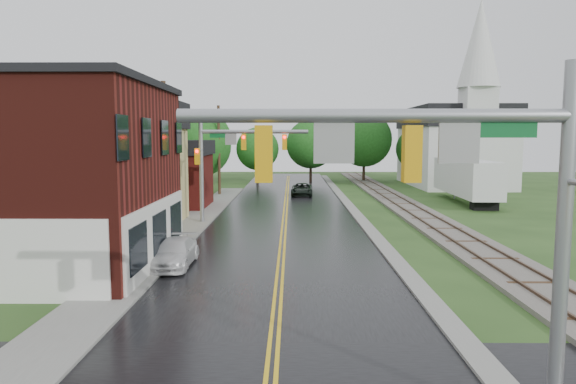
{
  "coord_description": "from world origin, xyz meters",
  "views": [
    {
      "loc": [
        0.5,
        -7.51,
        5.8
      ],
      "look_at": [
        0.34,
        14.17,
        3.5
      ],
      "focal_mm": 32.0,
      "sensor_mm": 36.0,
      "label": 1
    }
  ],
  "objects_px": {
    "pickup_white": "(175,253)",
    "traffic_signal_far": "(233,150)",
    "semi_trailer": "(466,177)",
    "tree_left_e": "(202,147)",
    "suv_dark": "(302,190)",
    "traffic_signal_near": "(452,183)",
    "tree_left_b": "(53,139)",
    "utility_pole_b": "(165,157)",
    "church": "(456,137)",
    "utility_pole_c": "(219,148)",
    "tree_left_c": "(137,152)"
  },
  "relations": [
    {
      "from": "pickup_white",
      "to": "traffic_signal_far",
      "type": "bearing_deg",
      "value": 84.16
    },
    {
      "from": "traffic_signal_far",
      "to": "semi_trailer",
      "type": "bearing_deg",
      "value": 29.58
    },
    {
      "from": "tree_left_e",
      "to": "pickup_white",
      "type": "bearing_deg",
      "value": -82.49
    },
    {
      "from": "traffic_signal_far",
      "to": "suv_dark",
      "type": "height_order",
      "value": "traffic_signal_far"
    },
    {
      "from": "traffic_signal_near",
      "to": "tree_left_b",
      "type": "height_order",
      "value": "tree_left_b"
    },
    {
      "from": "utility_pole_b",
      "to": "suv_dark",
      "type": "distance_m",
      "value": 23.42
    },
    {
      "from": "church",
      "to": "suv_dark",
      "type": "height_order",
      "value": "church"
    },
    {
      "from": "church",
      "to": "suv_dark",
      "type": "distance_m",
      "value": 21.75
    },
    {
      "from": "utility_pole_c",
      "to": "pickup_white",
      "type": "xyz_separation_m",
      "value": [
        2.0,
        -28.79,
        -4.12
      ]
    },
    {
      "from": "church",
      "to": "utility_pole_b",
      "type": "distance_m",
      "value": 41.55
    },
    {
      "from": "utility_pole_c",
      "to": "suv_dark",
      "type": "relative_size",
      "value": 2.01
    },
    {
      "from": "utility_pole_b",
      "to": "tree_left_c",
      "type": "xyz_separation_m",
      "value": [
        -7.05,
        17.9,
        -0.21
      ]
    },
    {
      "from": "tree_left_c",
      "to": "semi_trailer",
      "type": "height_order",
      "value": "tree_left_c"
    },
    {
      "from": "traffic_signal_far",
      "to": "tree_left_e",
      "type": "height_order",
      "value": "tree_left_e"
    },
    {
      "from": "church",
      "to": "tree_left_c",
      "type": "height_order",
      "value": "church"
    },
    {
      "from": "suv_dark",
      "to": "traffic_signal_far",
      "type": "bearing_deg",
      "value": -104.34
    },
    {
      "from": "tree_left_c",
      "to": "tree_left_e",
      "type": "distance_m",
      "value": 7.82
    },
    {
      "from": "traffic_signal_far",
      "to": "tree_left_c",
      "type": "height_order",
      "value": "tree_left_c"
    },
    {
      "from": "traffic_signal_far",
      "to": "utility_pole_c",
      "type": "distance_m",
      "value": 17.33
    },
    {
      "from": "church",
      "to": "tree_left_b",
      "type": "height_order",
      "value": "church"
    },
    {
      "from": "traffic_signal_far",
      "to": "pickup_white",
      "type": "xyz_separation_m",
      "value": [
        -1.33,
        -11.79,
        -4.37
      ]
    },
    {
      "from": "suv_dark",
      "to": "pickup_white",
      "type": "relative_size",
      "value": 1.08
    },
    {
      "from": "suv_dark",
      "to": "semi_trailer",
      "type": "distance_m",
      "value": 15.58
    },
    {
      "from": "suv_dark",
      "to": "church",
      "type": "bearing_deg",
      "value": 31.51
    },
    {
      "from": "church",
      "to": "suv_dark",
      "type": "bearing_deg",
      "value": -151.0
    },
    {
      "from": "pickup_white",
      "to": "tree_left_c",
      "type": "bearing_deg",
      "value": 110.72
    },
    {
      "from": "pickup_white",
      "to": "traffic_signal_near",
      "type": "bearing_deg",
      "value": -57.34
    },
    {
      "from": "utility_pole_c",
      "to": "semi_trailer",
      "type": "relative_size",
      "value": 0.73
    },
    {
      "from": "pickup_white",
      "to": "suv_dark",
      "type": "bearing_deg",
      "value": 77.99
    },
    {
      "from": "traffic_signal_far",
      "to": "tree_left_c",
      "type": "distance_m",
      "value": 16.56
    },
    {
      "from": "tree_left_b",
      "to": "semi_trailer",
      "type": "distance_m",
      "value": 34.61
    },
    {
      "from": "utility_pole_b",
      "to": "semi_trailer",
      "type": "height_order",
      "value": "utility_pole_b"
    },
    {
      "from": "tree_left_b",
      "to": "utility_pole_c",
      "type": "bearing_deg",
      "value": 47.61
    },
    {
      "from": "traffic_signal_near",
      "to": "pickup_white",
      "type": "relative_size",
      "value": 1.77
    },
    {
      "from": "utility_pole_b",
      "to": "utility_pole_c",
      "type": "xyz_separation_m",
      "value": [
        0.0,
        22.0,
        0.0
      ]
    },
    {
      "from": "utility_pole_b",
      "to": "tree_left_c",
      "type": "height_order",
      "value": "utility_pole_b"
    },
    {
      "from": "traffic_signal_near",
      "to": "suv_dark",
      "type": "relative_size",
      "value": 1.64
    },
    {
      "from": "church",
      "to": "utility_pole_c",
      "type": "xyz_separation_m",
      "value": [
        -26.8,
        -9.74,
        -1.11
      ]
    },
    {
      "from": "tree_left_c",
      "to": "tree_left_b",
      "type": "bearing_deg",
      "value": -116.56
    },
    {
      "from": "church",
      "to": "semi_trailer",
      "type": "distance_m",
      "value": 16.54
    },
    {
      "from": "utility_pole_b",
      "to": "utility_pole_c",
      "type": "height_order",
      "value": "same"
    },
    {
      "from": "church",
      "to": "tree_left_c",
      "type": "xyz_separation_m",
      "value": [
        -33.85,
        -13.84,
        -1.32
      ]
    },
    {
      "from": "tree_left_e",
      "to": "semi_trailer",
      "type": "bearing_deg",
      "value": -17.46
    },
    {
      "from": "traffic_signal_near",
      "to": "utility_pole_c",
      "type": "bearing_deg",
      "value": 103.74
    },
    {
      "from": "utility_pole_c",
      "to": "tree_left_c",
      "type": "bearing_deg",
      "value": -149.8
    },
    {
      "from": "tree_left_e",
      "to": "pickup_white",
      "type": "xyz_separation_m",
      "value": [
        4.05,
        -30.69,
        -4.21
      ]
    },
    {
      "from": "tree_left_b",
      "to": "tree_left_c",
      "type": "bearing_deg",
      "value": 63.44
    },
    {
      "from": "traffic_signal_far",
      "to": "traffic_signal_near",
      "type": "bearing_deg",
      "value": -74.48
    },
    {
      "from": "tree_left_c",
      "to": "suv_dark",
      "type": "height_order",
      "value": "tree_left_c"
    },
    {
      "from": "utility_pole_c",
      "to": "tree_left_e",
      "type": "height_order",
      "value": "utility_pole_c"
    }
  ]
}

